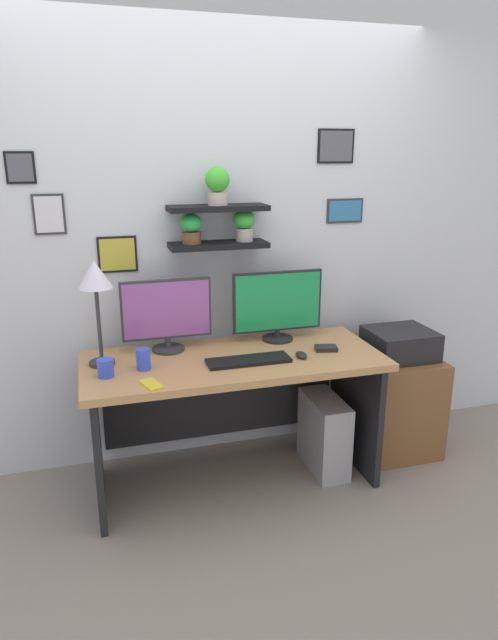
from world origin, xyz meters
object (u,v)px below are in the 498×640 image
object	(u,v)px
keyboard	(248,360)
cell_phone	(151,384)
computer_mouse	(301,355)
desk	(232,389)
monitor_left	(167,314)
printer	(400,344)
desk_lamp	(95,283)
water_cup	(143,359)
coffee_mug	(106,368)
computer_tower_right	(324,433)
monitor_right	(278,305)
scissors_tray	(326,348)
drawer_cabinet	(395,402)

from	to	relation	value
keyboard	cell_phone	xyz separation A→B (m)	(-0.52, -0.16, -0.01)
keyboard	computer_mouse	distance (m)	0.29
desk	cell_phone	bearing A→B (deg)	-147.00
monitor_left	cell_phone	bearing A→B (deg)	-107.61
keyboard	printer	bearing A→B (deg)	9.91
printer	desk_lamp	bearing A→B (deg)	179.86
water_cup	coffee_mug	bearing A→B (deg)	-167.18
computer_mouse	computer_tower_right	bearing A→B (deg)	23.61
desk_lamp	coffee_mug	distance (m)	0.42
monitor_right	keyboard	bearing A→B (deg)	-130.54
computer_mouse	scissors_tray	xyz separation A→B (m)	(0.17, 0.07, -0.00)
desk_lamp	printer	world-z (taller)	desk_lamp
cell_phone	drawer_cabinet	size ratio (longest dim) A/B	0.23
scissors_tray	monitor_right	bearing A→B (deg)	128.39
monitor_left	cell_phone	distance (m)	0.53
computer_mouse	printer	bearing A→B (deg)	14.75
computer_mouse	cell_phone	xyz separation A→B (m)	(-0.82, -0.15, -0.01)
computer_mouse	monitor_left	bearing A→B (deg)	154.25
desk	scissors_tray	world-z (taller)	scissors_tray
cell_phone	coffee_mug	xyz separation A→B (m)	(-0.20, 0.17, 0.04)
coffee_mug	computer_tower_right	size ratio (longest dim) A/B	0.20
cell_phone	printer	size ratio (longest dim) A/B	0.37
monitor_right	computer_mouse	distance (m)	0.38
monitor_left	computer_mouse	distance (m)	0.77
computer_mouse	keyboard	bearing A→B (deg)	177.56
monitor_left	desk_lamp	bearing A→B (deg)	-160.32
keyboard	scissors_tray	xyz separation A→B (m)	(0.47, 0.06, 0.00)
keyboard	drawer_cabinet	world-z (taller)	keyboard
cell_phone	desk_lamp	bearing A→B (deg)	104.06
monitor_left	drawer_cabinet	size ratio (longest dim) A/B	0.81
drawer_cabinet	computer_tower_right	world-z (taller)	drawer_cabinet
scissors_tray	printer	bearing A→B (deg)	12.48
computer_mouse	water_cup	bearing A→B (deg)	175.38
desk_lamp	drawer_cabinet	size ratio (longest dim) A/B	0.90
monitor_left	monitor_right	size ratio (longest dim) A/B	0.93
coffee_mug	drawer_cabinet	bearing A→B (deg)	5.41
drawer_cabinet	desk_lamp	bearing A→B (deg)	179.86
monitor_right	scissors_tray	world-z (taller)	monitor_right
monitor_right	printer	bearing A→B (deg)	-10.26
coffee_mug	computer_tower_right	distance (m)	1.34
monitor_right	coffee_mug	distance (m)	1.05
monitor_right	computer_mouse	size ratio (longest dim) A/B	5.89
computer_mouse	scissors_tray	distance (m)	0.19
monitor_left	keyboard	bearing A→B (deg)	-39.44
keyboard	cell_phone	distance (m)	0.55
water_cup	desk_lamp	bearing A→B (deg)	148.11
desk_lamp	cell_phone	bearing A→B (deg)	-57.61
printer	desk	bearing A→B (deg)	-178.44
computer_mouse	drawer_cabinet	xyz separation A→B (m)	(0.71, 0.19, -0.46)
monitor_left	cell_phone	xyz separation A→B (m)	(-0.15, -0.47, -0.20)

